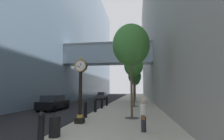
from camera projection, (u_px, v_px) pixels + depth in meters
name	position (u px, v px, depth m)	size (l,w,h in m)	color
ground_plane	(114.00, 102.00, 31.48)	(110.00, 110.00, 0.00)	black
sidewalk_right	(133.00, 100.00, 33.94)	(6.76, 80.00, 0.14)	#BCB29E
building_block_left	(62.00, 24.00, 38.05)	(23.91, 80.00, 33.75)	#758EA8
building_block_right	(171.00, 17.00, 34.69)	(9.00, 80.00, 34.04)	gray
street_clock	(80.00, 86.00, 11.22)	(0.84, 0.55, 4.30)	black
bollard_nearest	(41.00, 126.00, 7.11)	(0.28, 0.28, 1.24)	black
bollard_third	(86.00, 109.00, 13.22)	(0.28, 0.28, 1.24)	black
bollard_fourth	(95.00, 105.00, 16.27)	(0.28, 0.28, 1.24)	black
bollard_fifth	(102.00, 103.00, 19.32)	(0.28, 0.28, 1.24)	black
bollard_sixth	(107.00, 101.00, 22.37)	(0.28, 0.28, 1.24)	black
street_tree_near	(131.00, 45.00, 13.50)	(2.93, 2.93, 7.36)	#333335
street_tree_mid_near	(134.00, 66.00, 22.11)	(2.44, 2.44, 6.62)	#333335
street_tree_mid_far	(135.00, 76.00, 30.68)	(2.31, 2.31, 5.81)	#333335
street_tree_far	(135.00, 80.00, 39.32)	(2.15, 2.15, 5.56)	#333335
trash_bin	(55.00, 125.00, 7.88)	(0.53, 0.53, 1.05)	black
pedestrian_walking	(143.00, 114.00, 8.82)	(0.38, 0.48, 1.68)	#23232D
car_black_near	(53.00, 103.00, 18.84)	(2.14, 4.50, 1.66)	black
car_grey_mid	(102.00, 96.00, 39.31)	(1.99, 4.33, 1.65)	slate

